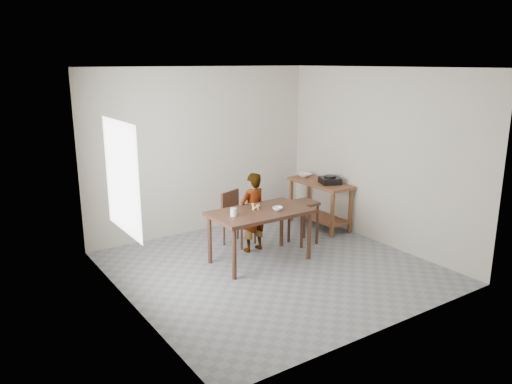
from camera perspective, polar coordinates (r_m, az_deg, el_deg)
floor at (r=7.02m, az=1.84°, el=-8.78°), size 4.00×4.00×0.04m
ceiling at (r=6.43m, az=2.05°, el=14.21°), size 4.00×4.00×0.04m
wall_back at (r=8.28m, az=-6.28°, el=4.71°), size 4.00×0.04×2.70m
wall_front at (r=5.14m, az=15.22°, el=-1.92°), size 4.00×0.04×2.70m
wall_left at (r=5.68m, az=-14.82°, el=-0.32°), size 0.04×4.00×2.70m
wall_right at (r=7.92m, az=13.91°, el=3.91°), size 0.04×4.00×2.70m
window_pane at (r=5.85m, az=-15.11°, el=1.59°), size 0.02×1.10×1.30m
dining_table at (r=7.10m, az=0.45°, el=-5.06°), size 1.40×0.80×0.75m
prep_counter at (r=8.63m, az=7.28°, el=-1.39°), size 0.50×1.20×0.80m
child at (r=7.42m, az=-0.39°, el=-2.34°), size 0.47×0.33×1.20m
dining_chair at (r=7.73m, az=-1.91°, el=-3.07°), size 0.52×0.52×0.83m
stool at (r=7.85m, az=5.40°, el=-3.47°), size 0.38×0.38×0.67m
glass_tumbler at (r=6.74m, az=-2.59°, el=-2.31°), size 0.11×0.11×0.11m
small_bowl at (r=7.01m, az=2.48°, el=-1.90°), size 0.15×0.15×0.05m
banana at (r=7.06m, az=0.02°, el=-1.73°), size 0.19×0.16×0.06m
serving_bowl at (r=8.84m, az=5.55°, el=1.93°), size 0.28×0.28×0.06m
gas_burner at (r=8.40m, az=8.45°, el=1.32°), size 0.41×0.41×0.11m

